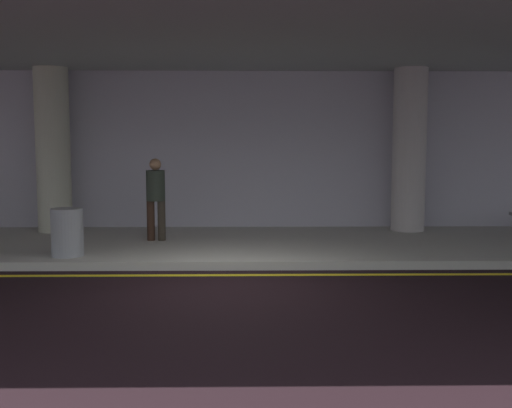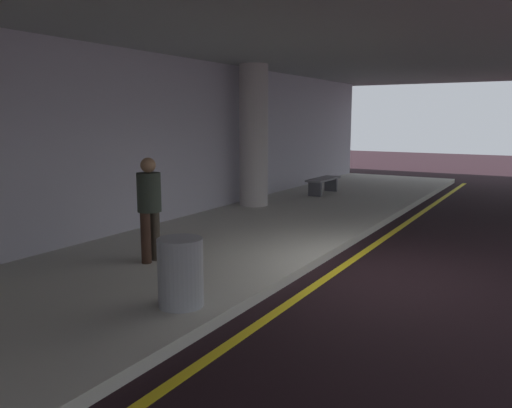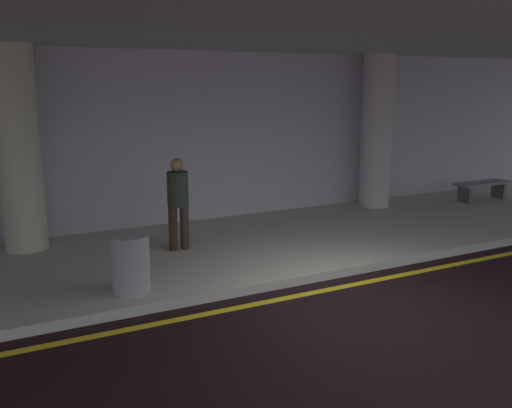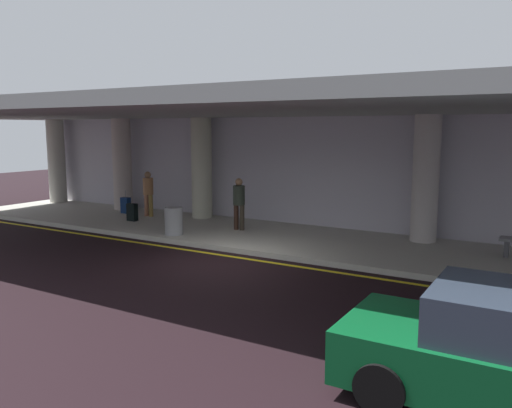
# 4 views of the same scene
# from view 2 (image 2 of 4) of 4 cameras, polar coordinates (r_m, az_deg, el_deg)

# --- Properties ---
(ground_plane) EXTENTS (60.00, 60.00, 0.00)m
(ground_plane) POSITION_cam_2_polar(r_m,az_deg,el_deg) (8.33, 13.19, -7.79)
(ground_plane) COLOR black
(sidewalk) EXTENTS (26.00, 4.20, 0.15)m
(sidewalk) POSITION_cam_2_polar(r_m,az_deg,el_deg) (9.63, -4.74, -4.75)
(sidewalk) COLOR #B3B1A5
(sidewalk) RESTS_ON ground
(lane_stripe_yellow) EXTENTS (26.00, 0.14, 0.01)m
(lane_stripe_yellow) POSITION_cam_2_polar(r_m,az_deg,el_deg) (8.53, 9.06, -7.22)
(lane_stripe_yellow) COLOR yellow
(lane_stripe_yellow) RESTS_ON ground
(support_column_right_mid) EXTENTS (0.75, 0.75, 3.65)m
(support_column_right_mid) POSITION_cam_2_polar(r_m,az_deg,el_deg) (13.52, -0.26, 7.53)
(support_column_right_mid) COLOR #B4ABA8
(support_column_right_mid) RESTS_ON sidewalk
(ceiling_overhang) EXTENTS (28.00, 13.20, 0.30)m
(ceiling_overhang) POSITION_cam_2_polar(r_m,az_deg,el_deg) (9.19, -2.38, 18.95)
(ceiling_overhang) COLOR #929896
(ceiling_overhang) RESTS_ON support_column_far_left
(terminal_back_wall) EXTENTS (26.00, 0.30, 3.80)m
(terminal_back_wall) POSITION_cam_2_polar(r_m,az_deg,el_deg) (10.81, -14.76, 6.32)
(terminal_back_wall) COLOR #AFAAB7
(terminal_back_wall) RESTS_ON ground
(person_waiting_for_ride) EXTENTS (0.38, 0.38, 1.68)m
(person_waiting_for_ride) POSITION_cam_2_polar(r_m,az_deg,el_deg) (8.35, -11.73, 0.15)
(person_waiting_for_ride) COLOR #311E15
(person_waiting_for_ride) RESTS_ON sidewalk
(bench_metal) EXTENTS (1.60, 0.50, 0.48)m
(bench_metal) POSITION_cam_2_polar(r_m,az_deg,el_deg) (15.89, 7.47, 2.41)
(bench_metal) COLOR slate
(bench_metal) RESTS_ON sidewalk
(trash_bin_steel) EXTENTS (0.56, 0.56, 0.85)m
(trash_bin_steel) POSITION_cam_2_polar(r_m,az_deg,el_deg) (6.42, -8.36, -7.49)
(trash_bin_steel) COLOR gray
(trash_bin_steel) RESTS_ON sidewalk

